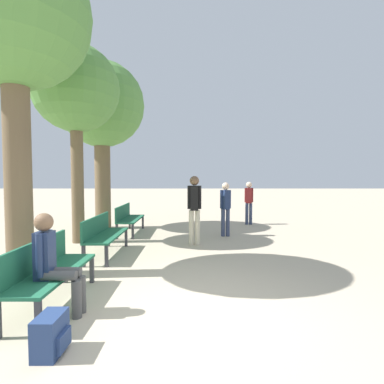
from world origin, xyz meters
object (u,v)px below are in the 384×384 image
bench_row_1 (102,232)px  tree_row_0 (12,18)px  pedestrian_far (193,205)px  backpack (49,335)px  tree_row_2 (100,107)px  pedestrian_mid (224,205)px  tree_row_1 (74,91)px  pedestrian_near (247,200)px  bench_row_2 (126,217)px  person_seated (53,261)px  bench_row_0 (45,268)px

bench_row_1 → tree_row_0: 4.25m
pedestrian_far → backpack: bearing=-106.9°
tree_row_2 → pedestrian_mid: (3.98, -1.39, -3.15)m
tree_row_1 → pedestrian_near: bearing=30.3°
bench_row_1 → tree_row_1: tree_row_1 is taller
bench_row_2 → pedestrian_mid: 2.99m
tree_row_1 → pedestrian_far: size_ratio=2.92×
tree_row_2 → pedestrian_mid: 5.26m
bench_row_1 → pedestrian_far: (2.02, 1.07, 0.49)m
backpack → person_seated: bearing=112.3°
bench_row_1 → tree_row_2: size_ratio=0.32×
bench_row_1 → bench_row_2: same height
backpack → pedestrian_mid: pedestrian_mid is taller
pedestrian_far → tree_row_2: bearing=141.2°
tree_row_0 → backpack: bearing=-55.0°
tree_row_2 → pedestrian_far: (3.07, -2.47, -3.04)m
person_seated → backpack: bearing=-67.7°
tree_row_1 → pedestrian_near: 6.63m
bench_row_0 → pedestrian_near: 7.94m
person_seated → pedestrian_mid: pedestrian_mid is taller
tree_row_2 → bench_row_2: bearing=-43.2°
pedestrian_mid → pedestrian_far: 1.42m
pedestrian_near → bench_row_1: bearing=-133.2°
bench_row_2 → tree_row_0: 5.61m
bench_row_2 → pedestrian_near: size_ratio=1.16×
tree_row_1 → backpack: size_ratio=13.10×
tree_row_1 → tree_row_2: (0.00, 2.21, 0.10)m
bench_row_0 → person_seated: bearing=-51.1°
bench_row_1 → bench_row_2: 2.55m
bench_row_2 → person_seated: bearing=-87.4°
person_seated → pedestrian_far: size_ratio=0.73×
tree_row_2 → pedestrian_near: 6.02m
tree_row_0 → pedestrian_near: tree_row_0 is taller
tree_row_2 → pedestrian_far: size_ratio=3.16×
bench_row_0 → tree_row_2: bearing=99.7°
person_seated → pedestrian_near: bearing=62.0°
tree_row_0 → bench_row_1: bearing=52.4°
bench_row_1 → tree_row_0: (-1.05, -1.35, 3.89)m
tree_row_1 → backpack: 6.46m
bench_row_1 → pedestrian_far: 2.34m
bench_row_0 → pedestrian_far: 4.17m
bench_row_0 → pedestrian_mid: bearing=57.9°
person_seated → pedestrian_far: (1.78, 3.92, 0.32)m
bench_row_0 → tree_row_1: tree_row_1 is taller
pedestrian_far → pedestrian_mid: bearing=49.6°
tree_row_0 → person_seated: 4.21m
pedestrian_mid → backpack: bearing=-112.1°
pedestrian_mid → pedestrian_near: bearing=63.1°
tree_row_2 → pedestrian_far: tree_row_2 is taller
bench_row_2 → tree_row_1: (-1.05, -1.23, 3.44)m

